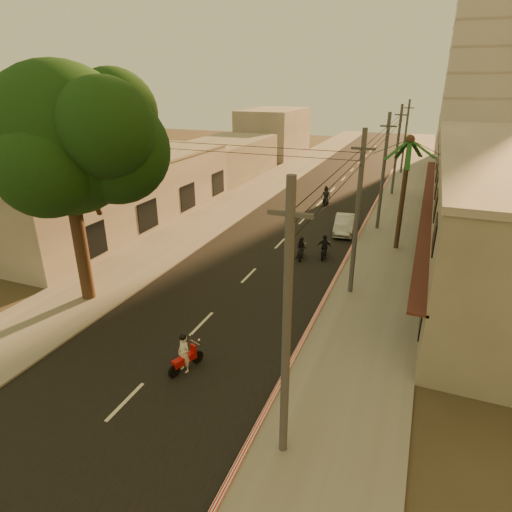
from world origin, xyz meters
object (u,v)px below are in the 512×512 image
object	(u,v)px
broadleaf_tree	(72,141)
scooter_mid_a	(301,249)
parked_car	(344,224)
scooter_far_a	(326,196)
scooter_mid_b	(324,247)
scooter_red	(184,354)
palm_tree	(409,147)

from	to	relation	value
broadleaf_tree	scooter_mid_a	distance (m)	15.20
broadleaf_tree	parked_car	distance (m)	20.71
scooter_far_a	parked_car	xyz separation A→B (m)	(3.22, -7.42, -0.15)
scooter_mid_b	parked_car	distance (m)	5.72
scooter_mid_a	scooter_far_a	size ratio (longest dim) A/B	0.85
broadleaf_tree	scooter_red	distance (m)	11.51
scooter_mid_b	parked_car	bearing A→B (deg)	82.58
scooter_mid_b	scooter_far_a	bearing A→B (deg)	97.95
scooter_red	scooter_far_a	world-z (taller)	scooter_far_a
broadleaf_tree	scooter_mid_a	size ratio (longest dim) A/B	7.50
broadleaf_tree	parked_car	size ratio (longest dim) A/B	2.82
scooter_red	scooter_mid_a	bearing A→B (deg)	104.75
parked_car	scooter_mid_b	bearing A→B (deg)	-99.12
palm_tree	scooter_mid_a	size ratio (longest dim) A/B	5.08
scooter_mid_a	palm_tree	bearing A→B (deg)	27.42
scooter_mid_b	scooter_mid_a	bearing A→B (deg)	-157.09
scooter_red	scooter_mid_a	distance (m)	13.35
broadleaf_tree	scooter_red	xyz separation A→B (m)	(7.74, -3.67, -7.68)
broadleaf_tree	parked_car	bearing A→B (deg)	56.86
scooter_mid_b	scooter_far_a	xyz separation A→B (m)	(-2.95, 13.13, 0.07)
parked_car	scooter_red	bearing A→B (deg)	-104.34
scooter_far_a	broadleaf_tree	bearing A→B (deg)	-109.71
scooter_mid_a	scooter_mid_b	world-z (taller)	scooter_mid_b
scooter_red	scooter_mid_a	xyz separation A→B (m)	(1.10, 13.31, -0.08)
broadleaf_tree	scooter_mid_b	world-z (taller)	broadleaf_tree
scooter_far_a	parked_car	size ratio (longest dim) A/B	0.44
scooter_mid_a	parked_car	world-z (taller)	scooter_mid_a
palm_tree	scooter_far_a	distance (m)	13.66
scooter_red	scooter_far_a	xyz separation A→B (m)	(-0.47, 27.16, 0.04)
palm_tree	scooter_far_a	size ratio (longest dim) A/B	4.33
scooter_mid_a	scooter_far_a	world-z (taller)	scooter_far_a
palm_tree	parked_car	xyz separation A→B (m)	(-4.12, 2.22, -6.47)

